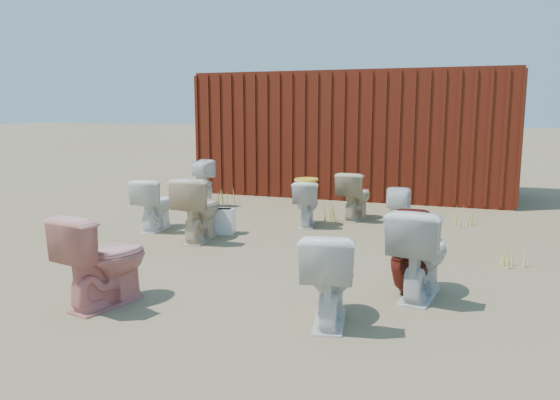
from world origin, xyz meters
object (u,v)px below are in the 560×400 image
(shipping_container, at_px, (357,134))
(toilet_front_a, at_px, (155,204))
(toilet_front_e, at_px, (420,252))
(toilet_back_beige_right, at_px, (355,196))
(toilet_front_pink, at_px, (105,259))
(toilet_back_yellowlid, at_px, (306,203))
(toilet_front_maroon, at_px, (410,254))
(toilet_back_e, at_px, (397,218))
(toilet_back_a, at_px, (202,184))
(loose_tank, at_px, (216,221))
(toilet_front_c, at_px, (329,276))
(toilet_back_beige_left, at_px, (198,208))

(shipping_container, relative_size, toilet_front_a, 8.16)
(toilet_front_e, relative_size, toilet_back_beige_right, 1.11)
(shipping_container, height_order, toilet_front_pink, shipping_container)
(shipping_container, relative_size, toilet_back_yellowlid, 8.93)
(toilet_front_maroon, bearing_deg, toilet_back_yellowlid, -59.76)
(toilet_front_pink, height_order, toilet_back_e, toilet_front_pink)
(toilet_front_pink, bearing_deg, toilet_back_e, -113.74)
(toilet_back_a, height_order, loose_tank, toilet_back_a)
(toilet_front_pink, distance_m, toilet_front_c, 1.95)
(toilet_front_e, height_order, toilet_back_yellowlid, toilet_front_e)
(loose_tank, bearing_deg, toilet_front_e, -39.12)
(loose_tank, bearing_deg, toilet_front_c, -57.17)
(toilet_front_e, height_order, toilet_back_beige_right, toilet_front_e)
(toilet_front_pink, height_order, toilet_front_c, toilet_front_pink)
(toilet_front_a, xyz_separation_m, toilet_front_pink, (1.27, -2.76, 0.05))
(toilet_front_c, bearing_deg, toilet_back_e, -103.89)
(toilet_back_a, bearing_deg, toilet_back_beige_left, 123.25)
(toilet_front_maroon, height_order, toilet_front_e, toilet_front_e)
(toilet_back_a, relative_size, toilet_back_yellowlid, 1.24)
(toilet_back_beige_right, bearing_deg, toilet_front_maroon, 117.90)
(toilet_front_pink, xyz_separation_m, loose_tank, (-0.34, 2.83, -0.24))
(toilet_front_c, relative_size, loose_tank, 1.52)
(toilet_back_e, bearing_deg, toilet_front_a, -1.26)
(toilet_back_yellowlid, bearing_deg, loose_tank, 28.89)
(toilet_back_beige_left, bearing_deg, toilet_back_e, -175.48)
(shipping_container, distance_m, toilet_front_e, 6.45)
(toilet_front_maroon, xyz_separation_m, toilet_back_yellowlid, (-1.79, 2.59, -0.05))
(toilet_front_maroon, bearing_deg, toilet_back_beige_right, -74.21)
(toilet_front_pink, relative_size, toilet_back_a, 0.99)
(toilet_front_e, bearing_deg, toilet_back_beige_left, -16.08)
(toilet_front_a, bearing_deg, loose_tank, 178.64)
(toilet_front_pink, relative_size, toilet_back_beige_left, 0.98)
(toilet_front_pink, bearing_deg, loose_tank, -70.88)
(toilet_back_a, xyz_separation_m, toilet_back_e, (3.55, -1.63, -0.05))
(shipping_container, bearing_deg, toilet_front_c, -79.64)
(toilet_back_beige_right, bearing_deg, loose_tank, 53.18)
(toilet_front_c, distance_m, toilet_back_e, 2.62)
(shipping_container, relative_size, toilet_front_e, 7.22)
(toilet_front_e, relative_size, loose_tank, 1.66)
(toilet_front_c, bearing_deg, toilet_front_maroon, -131.71)
(toilet_back_a, relative_size, toilet_back_e, 1.14)
(toilet_back_beige_right, bearing_deg, toilet_front_c, 107.04)
(toilet_front_c, xyz_separation_m, toilet_back_beige_right, (-0.68, 4.17, -0.01))
(toilet_back_beige_right, relative_size, toilet_back_yellowlid, 1.11)
(toilet_front_a, distance_m, toilet_front_pink, 3.03)
(toilet_front_maroon, distance_m, toilet_back_yellowlid, 3.15)
(toilet_front_a, height_order, toilet_back_yellowlid, toilet_front_a)
(toilet_front_c, bearing_deg, loose_tank, -58.57)
(toilet_front_c, distance_m, toilet_back_yellowlid, 3.68)
(toilet_back_beige_left, relative_size, toilet_back_e, 1.15)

